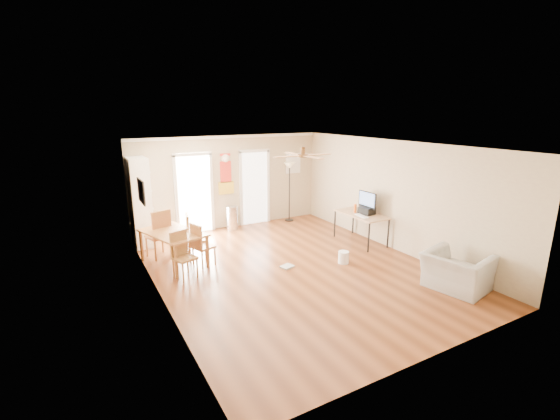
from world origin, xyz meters
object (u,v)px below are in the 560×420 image
computer_desk (360,228)px  trash_can (232,218)px  dining_chair_right_a (197,237)px  dining_chair_far (158,233)px  dining_chair_right_b (203,244)px  torchiere_lamp (289,192)px  armchair (456,272)px  dining_table (174,248)px  dining_chair_near (185,256)px  printer (367,210)px  wastebasket_a (343,257)px  bookshelf (139,202)px

computer_desk → trash_can: bearing=133.9°
dining_chair_right_a → dining_chair_far: size_ratio=0.94×
dining_chair_right_b → dining_chair_far: bearing=19.2°
dining_chair_far → dining_chair_right_b: bearing=110.1°
torchiere_lamp → trash_can: bearing=-179.4°
trash_can → dining_chair_far: bearing=-154.1°
armchair → dining_chair_far: bearing=33.8°
dining_table → dining_chair_right_a: size_ratio=1.43×
dining_table → dining_chair_near: bearing=-89.0°
dining_chair_right_a → computer_desk: (3.95, -0.91, -0.15)m
torchiere_lamp → computer_desk: bearing=-77.2°
trash_can → printer: 3.70m
dining_chair_right_b → computer_desk: dining_chair_right_b is taller
wastebasket_a → armchair: (1.04, -2.02, 0.22)m
dining_chair_right_b → printer: size_ratio=2.72×
dining_chair_right_a → wastebasket_a: (2.71, -1.82, -0.39)m
trash_can → dining_chair_near: bearing=-128.8°
dining_chair_far → printer: bearing=145.4°
bookshelf → trash_can: size_ratio=3.22×
dining_chair_right_a → torchiere_lamp: size_ratio=0.59×
dining_chair_near → armchair: (4.29, -2.96, -0.12)m
dining_chair_near → dining_chair_far: (-0.21, 1.44, 0.08)m
dining_chair_near → printer: bearing=-20.1°
computer_desk → printer: size_ratio=4.00×
dining_chair_right_b → printer: bearing=-115.5°
bookshelf → torchiere_lamp: (4.28, 0.01, -0.20)m
computer_desk → torchiere_lamp: bearing=102.8°
dining_chair_right_a → dining_chair_far: 0.93m
dining_table → printer: bearing=-11.3°
printer → trash_can: bearing=126.0°
trash_can → torchiere_lamp: 1.95m
bookshelf → trash_can: (2.41, -0.01, -0.75)m
bookshelf → printer: bearing=-30.9°
computer_desk → bookshelf: bearing=152.3°
computer_desk → dining_chair_far: bearing=162.7°
dining_table → torchiere_lamp: size_ratio=0.84×
torchiere_lamp → computer_desk: torchiere_lamp is taller
trash_can → printer: printer is taller
bookshelf → dining_chair_near: size_ratio=2.31×
dining_chair_right_b → armchair: dining_chair_right_b is taller
trash_can → torchiere_lamp: torchiere_lamp is taller
dining_chair_near → torchiere_lamp: (3.90, 2.55, 0.41)m
dining_chair_right_b → dining_chair_far: 1.24m
dining_chair_right_a → trash_can: 2.23m
dining_chair_near → trash_can: size_ratio=1.40×
wastebasket_a → armchair: 2.29m
dining_chair_right_b → wastebasket_a: size_ratio=3.53×
bookshelf → computer_desk: size_ratio=1.57×
bookshelf → torchiere_lamp: 4.28m
armchair → dining_chair_right_b: bearing=35.9°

